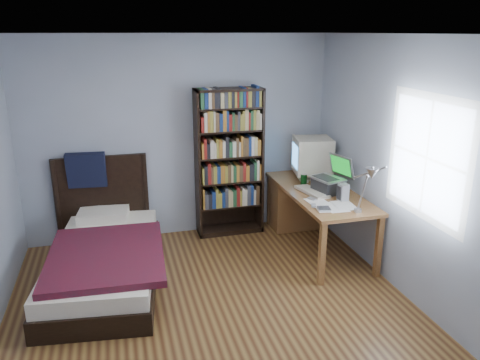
{
  "coord_description": "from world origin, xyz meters",
  "views": [
    {
      "loc": [
        -0.77,
        -3.57,
        2.52
      ],
      "look_at": [
        0.43,
        0.81,
        1.07
      ],
      "focal_mm": 35.0,
      "sensor_mm": 36.0,
      "label": 1
    }
  ],
  "objects_px": {
    "laptop": "(328,183)",
    "speaker": "(343,192)",
    "keyboard": "(312,192)",
    "crt_monitor": "(311,155)",
    "desk_lamp": "(370,178)",
    "soda_can": "(304,180)",
    "bed": "(105,255)",
    "bookshelf": "(229,163)",
    "desk": "(302,201)"
  },
  "relations": [
    {
      "from": "speaker",
      "to": "desk",
      "type": "bearing_deg",
      "value": 90.38
    },
    {
      "from": "bed",
      "to": "laptop",
      "type": "bearing_deg",
      "value": -0.56
    },
    {
      "from": "crt_monitor",
      "to": "bookshelf",
      "type": "relative_size",
      "value": 0.29
    },
    {
      "from": "crt_monitor",
      "to": "desk_lamp",
      "type": "xyz_separation_m",
      "value": [
        -0.12,
        -1.59,
        0.2
      ]
    },
    {
      "from": "desk",
      "to": "bed",
      "type": "bearing_deg",
      "value": -167.18
    },
    {
      "from": "laptop",
      "to": "bookshelf",
      "type": "height_order",
      "value": "bookshelf"
    },
    {
      "from": "keyboard",
      "to": "bookshelf",
      "type": "xyz_separation_m",
      "value": [
        -0.79,
        0.8,
        0.19
      ]
    },
    {
      "from": "speaker",
      "to": "bed",
      "type": "distance_m",
      "value": 2.67
    },
    {
      "from": "crt_monitor",
      "to": "keyboard",
      "type": "relative_size",
      "value": 1.12
    },
    {
      "from": "soda_can",
      "to": "bed",
      "type": "height_order",
      "value": "bed"
    },
    {
      "from": "laptop",
      "to": "speaker",
      "type": "distance_m",
      "value": 0.29
    },
    {
      "from": "laptop",
      "to": "keyboard",
      "type": "xyz_separation_m",
      "value": [
        -0.18,
        0.03,
        -0.1
      ]
    },
    {
      "from": "desk",
      "to": "speaker",
      "type": "height_order",
      "value": "speaker"
    },
    {
      "from": "speaker",
      "to": "bookshelf",
      "type": "height_order",
      "value": "bookshelf"
    },
    {
      "from": "speaker",
      "to": "crt_monitor",
      "type": "bearing_deg",
      "value": 84.53
    },
    {
      "from": "desk_lamp",
      "to": "bed",
      "type": "bearing_deg",
      "value": 156.91
    },
    {
      "from": "desk_lamp",
      "to": "speaker",
      "type": "height_order",
      "value": "desk_lamp"
    },
    {
      "from": "desk",
      "to": "soda_can",
      "type": "relative_size",
      "value": 13.14
    },
    {
      "from": "keyboard",
      "to": "bookshelf",
      "type": "distance_m",
      "value": 1.14
    },
    {
      "from": "crt_monitor",
      "to": "bookshelf",
      "type": "bearing_deg",
      "value": 165.26
    },
    {
      "from": "speaker",
      "to": "bed",
      "type": "xyz_separation_m",
      "value": [
        -2.59,
        0.31,
        -0.57
      ]
    },
    {
      "from": "bookshelf",
      "to": "bed",
      "type": "bearing_deg",
      "value": -152.81
    },
    {
      "from": "crt_monitor",
      "to": "speaker",
      "type": "distance_m",
      "value": 0.88
    },
    {
      "from": "desk",
      "to": "keyboard",
      "type": "height_order",
      "value": "keyboard"
    },
    {
      "from": "desk_lamp",
      "to": "soda_can",
      "type": "xyz_separation_m",
      "value": [
        -0.07,
        1.36,
        -0.43
      ]
    },
    {
      "from": "speaker",
      "to": "soda_can",
      "type": "xyz_separation_m",
      "value": [
        -0.2,
        0.63,
        -0.03
      ]
    },
    {
      "from": "soda_can",
      "to": "laptop",
      "type": "bearing_deg",
      "value": -65.02
    },
    {
      "from": "desk_lamp",
      "to": "soda_can",
      "type": "relative_size",
      "value": 4.64
    },
    {
      "from": "laptop",
      "to": "soda_can",
      "type": "bearing_deg",
      "value": 114.98
    },
    {
      "from": "laptop",
      "to": "speaker",
      "type": "height_order",
      "value": "laptop"
    },
    {
      "from": "crt_monitor",
      "to": "keyboard",
      "type": "height_order",
      "value": "crt_monitor"
    },
    {
      "from": "desk",
      "to": "crt_monitor",
      "type": "xyz_separation_m",
      "value": [
        0.09,
        -0.02,
        0.61
      ]
    },
    {
      "from": "laptop",
      "to": "keyboard",
      "type": "height_order",
      "value": "laptop"
    },
    {
      "from": "bed",
      "to": "soda_can",
      "type": "bearing_deg",
      "value": 7.56
    },
    {
      "from": "crt_monitor",
      "to": "laptop",
      "type": "relative_size",
      "value": 1.2
    },
    {
      "from": "desk_lamp",
      "to": "soda_can",
      "type": "bearing_deg",
      "value": 92.88
    },
    {
      "from": "speaker",
      "to": "bookshelf",
      "type": "distance_m",
      "value": 1.52
    },
    {
      "from": "desk_lamp",
      "to": "bed",
      "type": "height_order",
      "value": "desk_lamp"
    },
    {
      "from": "desk",
      "to": "bookshelf",
      "type": "distance_m",
      "value": 1.07
    },
    {
      "from": "bookshelf",
      "to": "desk_lamp",
      "type": "bearing_deg",
      "value": -64.64
    },
    {
      "from": "bed",
      "to": "desk_lamp",
      "type": "bearing_deg",
      "value": -23.09
    },
    {
      "from": "soda_can",
      "to": "desk",
      "type": "bearing_deg",
      "value": 68.62
    },
    {
      "from": "desk_lamp",
      "to": "keyboard",
      "type": "bearing_deg",
      "value": 94.99
    },
    {
      "from": "desk_lamp",
      "to": "keyboard",
      "type": "relative_size",
      "value": 1.3
    },
    {
      "from": "crt_monitor",
      "to": "desk_lamp",
      "type": "distance_m",
      "value": 1.61
    },
    {
      "from": "crt_monitor",
      "to": "bed",
      "type": "distance_m",
      "value": 2.74
    },
    {
      "from": "desk",
      "to": "speaker",
      "type": "bearing_deg",
      "value": -83.19
    },
    {
      "from": "laptop",
      "to": "keyboard",
      "type": "relative_size",
      "value": 0.93
    },
    {
      "from": "laptop",
      "to": "desk_lamp",
      "type": "relative_size",
      "value": 0.72
    },
    {
      "from": "desk_lamp",
      "to": "bookshelf",
      "type": "distance_m",
      "value": 2.07
    }
  ]
}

